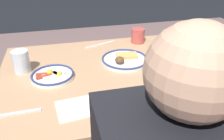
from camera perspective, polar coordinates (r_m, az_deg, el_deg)
The scene contains 10 objects.
dining_table at distance 1.25m, azimuth -0.36°, elevation -3.34°, with size 1.12×0.88×0.75m.
plate_near_main at distance 1.18m, azimuth -14.26°, elevation -1.26°, with size 0.21×0.21×0.04m.
plate_center_pancakes at distance 1.29m, azimuth 3.03°, elevation 2.58°, with size 0.26×0.26×0.05m.
plate_far_companion at distance 1.21m, azimuth 18.70°, elevation -0.44°, with size 0.22×0.22×0.10m.
coffee_mug at distance 1.56m, azimuth 6.30°, elevation 8.38°, with size 0.09×0.12×0.09m.
drinking_glass at distance 1.26m, azimuth -21.19°, elevation 1.71°, with size 0.08×0.08×0.11m.
cell_phone at distance 1.02m, azimuth 6.99°, elevation -6.23°, with size 0.14×0.07×0.01m, color black.
paper_napkin at distance 0.95m, azimuth -8.76°, elevation -9.16°, with size 0.15×0.14×0.00m, color white.
fork_near at distance 0.99m, azimuth -22.40°, elevation -9.72°, with size 0.19×0.02×0.01m.
butter_knife at distance 1.53m, azimuth -2.84°, elevation 6.25°, with size 0.21×0.09×0.01m.
Camera 1 is at (0.24, 1.03, 1.33)m, focal length 37.58 mm.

